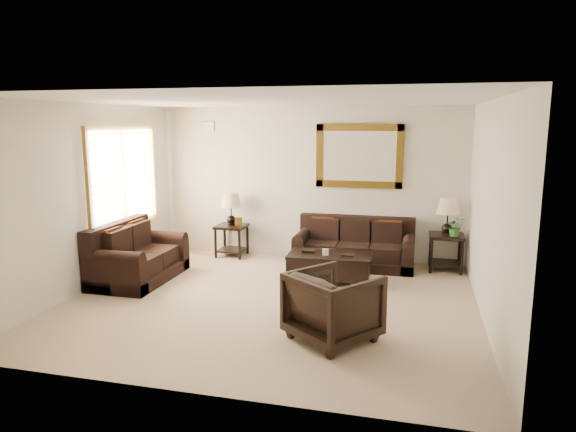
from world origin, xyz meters
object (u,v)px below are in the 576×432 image
(coffee_table, at_px, (329,264))
(armchair, at_px, (333,303))
(end_table_right, at_px, (447,223))
(sofa, at_px, (354,249))
(end_table_left, at_px, (231,215))
(loveseat, at_px, (136,259))

(coffee_table, bearing_deg, armchair, -81.54)
(end_table_right, height_order, coffee_table, end_table_right)
(sofa, bearing_deg, armchair, -87.50)
(sofa, height_order, end_table_right, end_table_right)
(end_table_right, bearing_deg, armchair, -113.01)
(coffee_table, bearing_deg, end_table_left, 149.85)
(coffee_table, xyz_separation_m, armchair, (0.41, -2.17, 0.17))
(loveseat, distance_m, end_table_left, 2.02)
(loveseat, xyz_separation_m, end_table_left, (0.95, 1.73, 0.43))
(loveseat, height_order, coffee_table, loveseat)
(loveseat, distance_m, coffee_table, 3.02)
(coffee_table, bearing_deg, loveseat, -169.29)
(end_table_left, distance_m, armchair, 4.03)
(sofa, xyz_separation_m, loveseat, (-3.21, -1.64, 0.04))
(end_table_left, relative_size, armchair, 1.34)
(end_table_left, bearing_deg, sofa, -2.27)
(sofa, height_order, coffee_table, sofa)
(loveseat, bearing_deg, sofa, -62.93)
(sofa, xyz_separation_m, coffee_table, (-0.27, -0.97, -0.03))
(loveseat, distance_m, end_table_right, 5.04)
(sofa, relative_size, end_table_right, 1.64)
(end_table_left, xyz_separation_m, armchair, (2.40, -3.22, -0.33))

